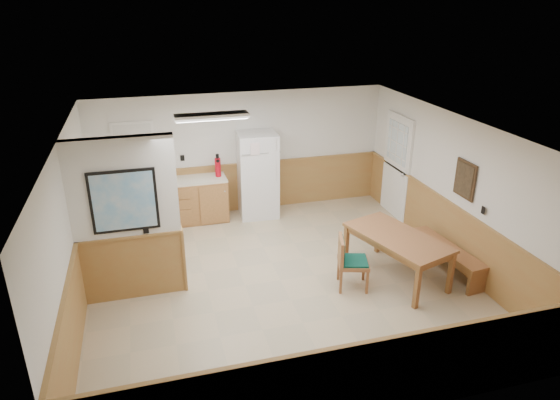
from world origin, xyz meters
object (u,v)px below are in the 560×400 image
object	(u,v)px
dining_table	(397,241)
dining_chair	(348,259)
refrigerator	(258,175)
fire_extinguisher	(218,167)
soap_bottle	(138,179)
dining_bench	(446,252)

from	to	relation	value
dining_table	dining_chair	xyz separation A→B (m)	(-0.86, -0.05, -0.16)
dining_chair	refrigerator	bearing A→B (deg)	119.63
fire_extinguisher	soap_bottle	bearing A→B (deg)	-178.11
dining_table	dining_bench	world-z (taller)	dining_table
dining_chair	dining_table	bearing A→B (deg)	20.14
fire_extinguisher	dining_bench	bearing A→B (deg)	-43.89
dining_table	fire_extinguisher	size ratio (longest dim) A/B	4.08
dining_table	soap_bottle	bearing A→B (deg)	124.64
dining_table	fire_extinguisher	world-z (taller)	fire_extinguisher
dining_bench	soap_bottle	xyz separation A→B (m)	(-4.81, 3.08, 0.67)
refrigerator	fire_extinguisher	xyz separation A→B (m)	(-0.79, 0.07, 0.23)
fire_extinguisher	refrigerator	bearing A→B (deg)	-4.83
soap_bottle	dining_bench	bearing A→B (deg)	-32.61
dining_bench	soap_bottle	bearing A→B (deg)	140.97
dining_chair	fire_extinguisher	xyz separation A→B (m)	(-1.50, 3.14, 0.61)
dining_bench	dining_chair	distance (m)	1.77
dining_bench	dining_chair	bearing A→B (deg)	174.01
dining_table	dining_chair	bearing A→B (deg)	165.90
dining_table	dining_chair	distance (m)	0.88
refrigerator	soap_bottle	distance (m)	2.35
refrigerator	soap_bottle	world-z (taller)	refrigerator
refrigerator	soap_bottle	size ratio (longest dim) A/B	7.99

